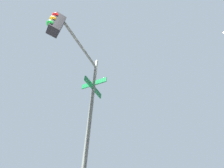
# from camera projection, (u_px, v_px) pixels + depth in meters

# --- Properties ---
(traffic_signal_near) EXTENTS (2.52, 1.71, 5.88)m
(traffic_signal_near) POSITION_uv_depth(u_px,v_px,m) (76.00, 75.00, 3.94)
(traffic_signal_near) COLOR #474C47
(traffic_signal_near) RESTS_ON ground_plane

